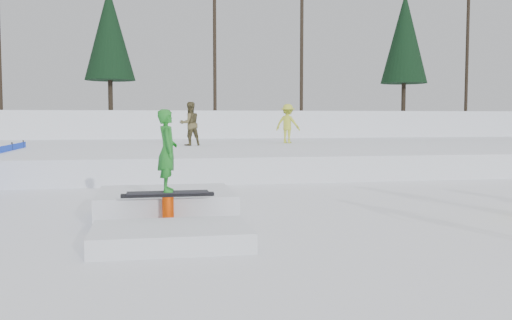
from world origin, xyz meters
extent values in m
plane|color=white|center=(0.00, 0.00, 0.00)|extent=(120.00, 120.00, 0.00)
cube|color=white|center=(0.00, 30.00, 1.20)|extent=(60.00, 14.00, 2.40)
cube|color=white|center=(0.00, 16.00, 0.40)|extent=(50.00, 18.00, 0.80)
cylinder|color=black|center=(-6.50, 12.30, 0.55)|extent=(0.05, 0.05, 1.10)
cylinder|color=black|center=(-6.50, 14.20, 0.55)|extent=(0.05, 0.05, 1.10)
cylinder|color=black|center=(-4.00, 28.50, 3.40)|extent=(0.30, 0.30, 2.00)
cone|color=black|center=(-4.00, 28.50, 7.38)|extent=(3.20, 3.20, 5.95)
cylinder|color=black|center=(3.00, 30.50, 7.15)|extent=(0.24, 0.24, 9.50)
cylinder|color=black|center=(9.00, 29.50, 6.40)|extent=(0.24, 0.24, 8.00)
cylinder|color=black|center=(16.00, 28.00, 3.40)|extent=(0.30, 0.30, 2.00)
cone|color=black|center=(16.00, 28.00, 7.55)|extent=(3.20, 3.20, 6.30)
cylinder|color=black|center=(22.00, 30.00, 7.65)|extent=(0.24, 0.24, 10.50)
imported|color=brown|center=(0.07, 14.69, 1.73)|extent=(1.08, 0.95, 1.85)
imported|color=#C7D237|center=(4.73, 16.31, 1.71)|extent=(1.35, 1.24, 1.82)
cube|color=white|center=(-1.36, 1.73, 0.27)|extent=(2.60, 2.20, 0.54)
cube|color=white|center=(-1.36, -0.77, 0.15)|extent=(2.40, 1.60, 0.30)
cylinder|color=#EC4D0A|center=(-1.36, 0.43, 0.03)|extent=(0.44, 0.44, 0.06)
cylinder|color=#EC4D0A|center=(-1.36, 0.43, 0.30)|extent=(0.20, 0.20, 0.60)
cube|color=black|center=(-1.36, 0.43, 0.63)|extent=(1.60, 0.16, 0.06)
cube|color=black|center=(-1.36, 0.43, 0.68)|extent=(1.40, 0.28, 0.03)
imported|color=#1E8324|center=(-1.36, 0.43, 1.40)|extent=(0.34, 0.52, 1.42)
camera|label=1|loc=(-1.69, -9.50, 1.96)|focal=40.00mm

